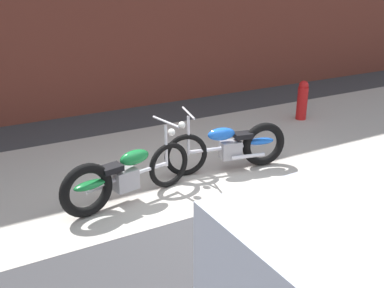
# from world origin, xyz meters

# --- Properties ---
(ground_plane) EXTENTS (80.00, 80.00, 0.00)m
(ground_plane) POSITION_xyz_m (0.00, 0.00, 0.00)
(ground_plane) COLOR #38383A
(sidewalk_slab) EXTENTS (36.00, 3.50, 0.01)m
(sidewalk_slab) POSITION_xyz_m (0.00, 1.75, 0.00)
(sidewalk_slab) COLOR #B2ADA3
(sidewalk_slab) RESTS_ON ground
(motorcycle_green) EXTENTS (1.99, 0.67, 1.03)m
(motorcycle_green) POSITION_xyz_m (-1.26, 0.78, 0.40)
(motorcycle_green) COLOR black
(motorcycle_green) RESTS_ON ground
(motorcycle_blue) EXTENTS (1.99, 0.70, 1.03)m
(motorcycle_blue) POSITION_xyz_m (0.71, 0.98, 0.40)
(motorcycle_blue) COLOR black
(motorcycle_blue) RESTS_ON ground
(fire_hydrant) EXTENTS (0.22, 0.22, 0.84)m
(fire_hydrant) POSITION_xyz_m (3.39, 2.42, 0.42)
(fire_hydrant) COLOR red
(fire_hydrant) RESTS_ON ground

